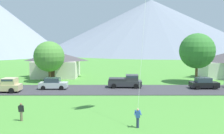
# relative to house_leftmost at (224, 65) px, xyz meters

# --- Properties ---
(road_strip) EXTENTS (160.00, 7.79, 0.08)m
(road_strip) POSITION_rel_house_leftmost_xyz_m (-22.05, -12.65, -2.52)
(road_strip) COLOR #38383D
(road_strip) RESTS_ON ground
(mountain_west_ridge) EXTENTS (136.55, 136.55, 33.45)m
(mountain_west_ridge) POSITION_rel_house_leftmost_xyz_m (2.69, 114.75, 14.16)
(mountain_west_ridge) COLOR slate
(mountain_west_ridge) RESTS_ON ground
(house_leftmost) EXTENTS (9.66, 6.67, 4.95)m
(house_leftmost) POSITION_rel_house_leftmost_xyz_m (0.00, 0.00, 0.00)
(house_leftmost) COLOR silver
(house_leftmost) RESTS_ON ground
(house_left_center) EXTENTS (9.35, 7.84, 5.13)m
(house_left_center) POSITION_rel_house_leftmost_xyz_m (-33.87, 1.00, 0.09)
(house_left_center) COLOR beige
(house_left_center) RESTS_ON ground
(tree_left_of_center) EXTENTS (5.46, 5.46, 7.28)m
(tree_left_of_center) POSITION_rel_house_leftmost_xyz_m (-33.81, -4.91, 1.98)
(tree_left_of_center) COLOR brown
(tree_left_of_center) RESTS_ON ground
(tree_right_of_center) EXTENTS (6.11, 6.11, 8.66)m
(tree_right_of_center) POSITION_rel_house_leftmost_xyz_m (-7.82, -6.39, 3.03)
(tree_right_of_center) COLOR brown
(tree_right_of_center) RESTS_ON ground
(parked_car_silver_mid_west) EXTENTS (4.23, 2.14, 1.68)m
(parked_car_silver_mid_west) POSITION_rel_house_leftmost_xyz_m (-31.48, -12.17, -1.70)
(parked_car_silver_mid_west) COLOR #B7BCC1
(parked_car_silver_mid_west) RESTS_ON road_strip
(parked_car_black_east_end) EXTENTS (4.27, 2.21, 1.68)m
(parked_car_black_east_end) POSITION_rel_house_leftmost_xyz_m (-8.49, -11.90, -1.70)
(parked_car_black_east_end) COLOR black
(parked_car_black_east_end) RESTS_ON road_strip
(pickup_truck_sand_west_side) EXTENTS (5.21, 2.34, 1.99)m
(pickup_truck_sand_west_side) POSITION_rel_house_leftmost_xyz_m (-38.10, -14.46, -1.51)
(pickup_truck_sand_west_side) COLOR #C6B284
(pickup_truck_sand_west_side) RESTS_ON road_strip
(pickup_truck_charcoal_east_side) EXTENTS (5.29, 2.51, 1.99)m
(pickup_truck_charcoal_east_side) POSITION_rel_house_leftmost_xyz_m (-20.39, -10.99, -1.51)
(pickup_truck_charcoal_east_side) COLOR #333338
(pickup_truck_charcoal_east_side) RESTS_ON road_strip
(watcher_person) EXTENTS (0.56, 0.24, 1.68)m
(watcher_person) POSITION_rel_house_leftmost_xyz_m (-30.93, -27.21, -1.69)
(watcher_person) COLOR #70604C
(watcher_person) RESTS_ON ground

